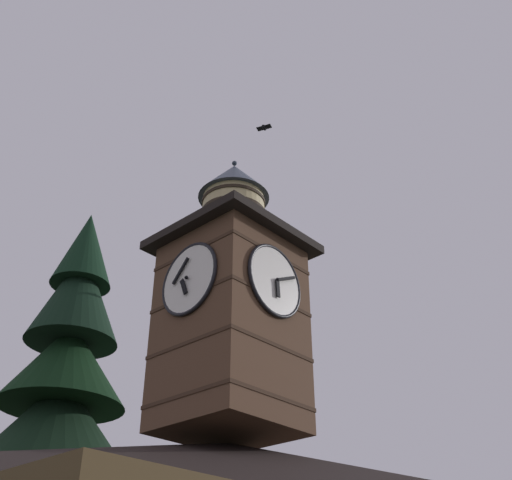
# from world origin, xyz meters

# --- Properties ---
(clock_tower) EXTENTS (3.77, 3.77, 8.52)m
(clock_tower) POSITION_xyz_m (1.24, -1.93, 9.89)
(clock_tower) COLOR brown
(clock_tower) RESTS_ON building_main
(pine_tree_behind) EXTENTS (7.20, 7.20, 16.01)m
(pine_tree_behind) POSITION_xyz_m (1.56, -9.36, 6.44)
(pine_tree_behind) COLOR #473323
(pine_tree_behind) RESTS_ON ground_plane
(moon) EXTENTS (2.09, 2.09, 2.09)m
(moon) POSITION_xyz_m (-18.48, -45.40, 15.82)
(moon) COLOR silver
(flying_bird_high) EXTENTS (0.37, 0.57, 0.16)m
(flying_bird_high) POSITION_xyz_m (-0.67, -2.36, 17.74)
(flying_bird_high) COLOR black
(flying_bird_low) EXTENTS (0.62, 0.47, 0.13)m
(flying_bird_low) POSITION_xyz_m (-4.22, -5.32, 14.60)
(flying_bird_low) COLOR black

